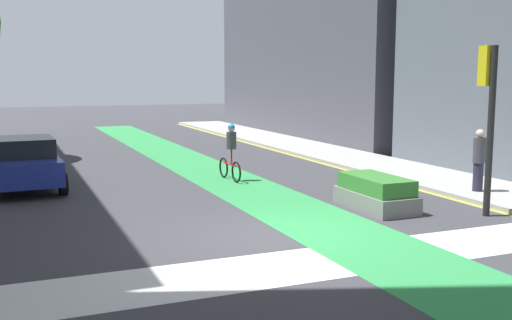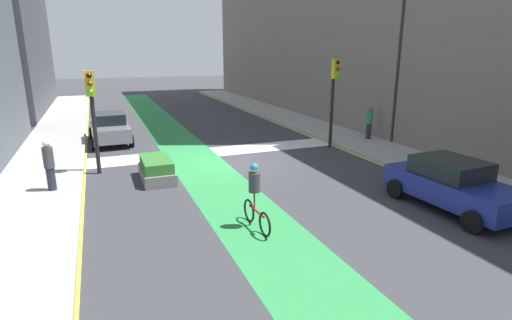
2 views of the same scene
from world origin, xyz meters
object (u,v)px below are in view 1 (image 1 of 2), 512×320
object	(u,v)px
car_blue_left_far	(25,163)
traffic_signal_near_right	(489,97)
median_planter	(376,193)
pedestrian_sidewalk_right_a	(479,160)
cyclist_in_lane	(231,151)

from	to	relation	value
car_blue_left_far	traffic_signal_near_right	bearing A→B (deg)	-37.71
median_planter	car_blue_left_far	bearing A→B (deg)	142.15
pedestrian_sidewalk_right_a	median_planter	distance (m)	3.66
car_blue_left_far	median_planter	bearing A→B (deg)	-37.85
car_blue_left_far	median_planter	xyz separation A→B (m)	(8.15, -6.33, -0.40)
car_blue_left_far	cyclist_in_lane	bearing A→B (deg)	-8.64
traffic_signal_near_right	car_blue_left_far	bearing A→B (deg)	142.29
pedestrian_sidewalk_right_a	median_planter	size ratio (longest dim) A/B	0.75
cyclist_in_lane	pedestrian_sidewalk_right_a	world-z (taller)	pedestrian_sidewalk_right_a
traffic_signal_near_right	pedestrian_sidewalk_right_a	distance (m)	3.02
car_blue_left_far	cyclist_in_lane	world-z (taller)	cyclist_in_lane
traffic_signal_near_right	cyclist_in_lane	bearing A→B (deg)	119.92
traffic_signal_near_right	cyclist_in_lane	xyz separation A→B (m)	(-4.00, 6.95, -1.90)
traffic_signal_near_right	cyclist_in_lane	size ratio (longest dim) A/B	2.20
car_blue_left_far	median_planter	distance (m)	10.33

